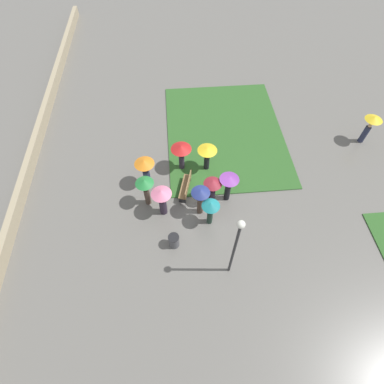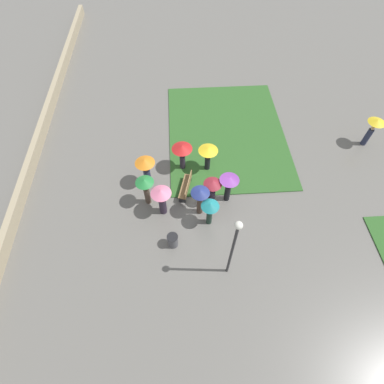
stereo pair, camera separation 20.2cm
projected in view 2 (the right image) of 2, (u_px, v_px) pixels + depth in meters
name	position (u px, v px, depth m)	size (l,w,h in m)	color
ground_plane	(207.00, 200.00, 16.44)	(90.00, 90.00, 0.00)	#66635E
lawn_patch_near	(226.00, 133.00, 19.45)	(9.72, 7.41, 0.06)	#2D5B26
parapet_wall	(17.00, 206.00, 15.77)	(45.00, 0.35, 0.79)	tan
park_bench	(186.00, 186.00, 16.43)	(1.75, 0.85, 0.90)	brown
lamp_post	(234.00, 244.00, 11.76)	(0.32, 0.32, 4.56)	#2D2D30
trash_bin	(173.00, 241.00, 14.60)	(0.55, 0.55, 0.81)	#4C4C51
crowd_person_navy	(200.00, 197.00, 14.93)	(0.95, 0.95, 1.95)	#47382D
crowd_person_green	(145.00, 186.00, 15.24)	(0.94, 0.94, 1.99)	#47382D
crowd_person_red	(182.00, 151.00, 16.64)	(1.16, 1.16, 1.85)	#2D2333
crowd_person_yellow	(208.00, 154.00, 16.70)	(1.10, 1.10, 1.74)	black
crowd_person_purple	(229.00, 184.00, 15.37)	(1.02, 1.02, 1.92)	black
crowd_person_maroon	(212.00, 187.00, 15.39)	(0.95, 0.95, 1.82)	#2D2333
crowd_person_orange	(146.00, 167.00, 16.03)	(1.07, 1.07, 1.96)	#282D47
crowd_person_teal	(210.00, 209.00, 14.60)	(0.90, 0.90, 1.77)	#1E3328
crowd_person_pink	(162.00, 197.00, 14.96)	(1.04, 1.04, 1.93)	#2D2333
lone_walker_far_path	(373.00, 127.00, 17.81)	(1.02, 1.02, 1.97)	#282D47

